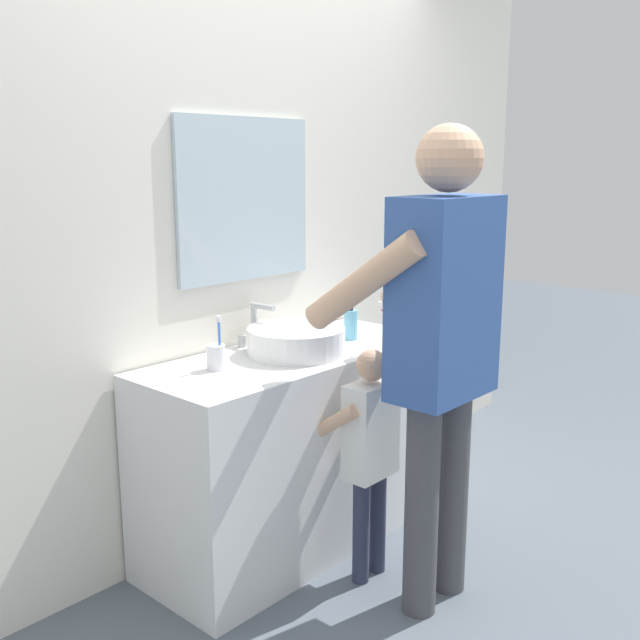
{
  "coord_description": "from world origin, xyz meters",
  "views": [
    {
      "loc": [
        -2.1,
        -1.74,
        1.61
      ],
      "look_at": [
        0.0,
        0.15,
        1.0
      ],
      "focal_mm": 41.58,
      "sensor_mm": 36.0,
      "label": 1
    }
  ],
  "objects_px": {
    "child_toddler": "(369,443)",
    "toothbrush_cup": "(216,357)",
    "adult_parent": "(439,328)",
    "soap_bottle": "(351,324)"
  },
  "relations": [
    {
      "from": "soap_bottle",
      "to": "toothbrush_cup",
      "type": "bearing_deg",
      "value": 174.43
    },
    {
      "from": "child_toddler",
      "to": "adult_parent",
      "type": "height_order",
      "value": "adult_parent"
    },
    {
      "from": "toothbrush_cup",
      "to": "soap_bottle",
      "type": "xyz_separation_m",
      "value": [
        0.71,
        -0.07,
        0.02
      ]
    },
    {
      "from": "toothbrush_cup",
      "to": "adult_parent",
      "type": "bearing_deg",
      "value": -60.37
    },
    {
      "from": "child_toddler",
      "to": "adult_parent",
      "type": "xyz_separation_m",
      "value": [
        0.04,
        -0.27,
        0.49
      ]
    },
    {
      "from": "soap_bottle",
      "to": "child_toddler",
      "type": "bearing_deg",
      "value": -132.14
    },
    {
      "from": "soap_bottle",
      "to": "adult_parent",
      "type": "relative_size",
      "value": 0.1
    },
    {
      "from": "toothbrush_cup",
      "to": "soap_bottle",
      "type": "relative_size",
      "value": 1.25
    },
    {
      "from": "child_toddler",
      "to": "toothbrush_cup",
      "type": "bearing_deg",
      "value": 129.46
    },
    {
      "from": "child_toddler",
      "to": "adult_parent",
      "type": "distance_m",
      "value": 0.56
    }
  ]
}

